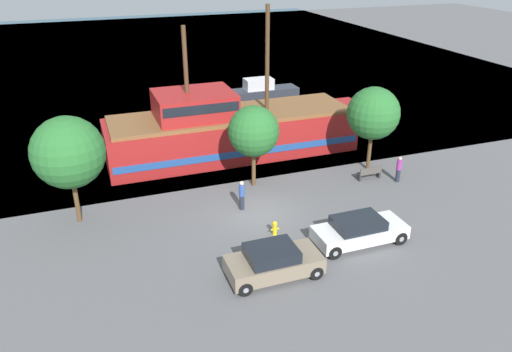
{
  "coord_description": "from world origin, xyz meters",
  "views": [
    {
      "loc": [
        -8.24,
        -22.35,
        13.39
      ],
      "look_at": [
        0.62,
        2.0,
        1.2
      ],
      "focal_mm": 35.0,
      "sensor_mm": 36.0,
      "label": 1
    }
  ],
  "objects_px": {
    "fire_hydrant": "(275,228)",
    "pedestrian_walking_near": "(399,169)",
    "parked_car_curb_front": "(359,230)",
    "bench_promenade_east": "(370,173)",
    "moored_boat_dockside": "(262,92)",
    "parked_car_curb_mid": "(273,262)",
    "pirate_ship": "(230,130)",
    "pedestrian_walking_far": "(242,195)"
  },
  "relations": [
    {
      "from": "fire_hydrant",
      "to": "pedestrian_walking_near",
      "type": "xyz_separation_m",
      "value": [
        9.41,
        3.15,
        0.42
      ]
    },
    {
      "from": "parked_car_curb_front",
      "to": "bench_promenade_east",
      "type": "height_order",
      "value": "parked_car_curb_front"
    },
    {
      "from": "moored_boat_dockside",
      "to": "pedestrian_walking_near",
      "type": "height_order",
      "value": "moored_boat_dockside"
    },
    {
      "from": "parked_car_curb_mid",
      "to": "pedestrian_walking_near",
      "type": "relative_size",
      "value": 2.54
    },
    {
      "from": "moored_boat_dockside",
      "to": "fire_hydrant",
      "type": "relative_size",
      "value": 8.47
    },
    {
      "from": "parked_car_curb_front",
      "to": "fire_hydrant",
      "type": "xyz_separation_m",
      "value": [
        -3.58,
        2.08,
        -0.28
      ]
    },
    {
      "from": "pedestrian_walking_near",
      "to": "bench_promenade_east",
      "type": "bearing_deg",
      "value": 149.59
    },
    {
      "from": "pirate_ship",
      "to": "parked_car_curb_front",
      "type": "bearing_deg",
      "value": -79.17
    },
    {
      "from": "parked_car_curb_mid",
      "to": "fire_hydrant",
      "type": "height_order",
      "value": "parked_car_curb_mid"
    },
    {
      "from": "pirate_ship",
      "to": "parked_car_curb_mid",
      "type": "height_order",
      "value": "pirate_ship"
    },
    {
      "from": "bench_promenade_east",
      "to": "pedestrian_walking_far",
      "type": "height_order",
      "value": "pedestrian_walking_far"
    },
    {
      "from": "parked_car_curb_front",
      "to": "bench_promenade_east",
      "type": "bearing_deg",
      "value": 54.37
    },
    {
      "from": "pedestrian_walking_near",
      "to": "pedestrian_walking_far",
      "type": "relative_size",
      "value": 0.96
    },
    {
      "from": "moored_boat_dockside",
      "to": "parked_car_curb_front",
      "type": "distance_m",
      "value": 24.77
    },
    {
      "from": "parked_car_curb_mid",
      "to": "pedestrian_walking_far",
      "type": "relative_size",
      "value": 2.44
    },
    {
      "from": "pedestrian_walking_near",
      "to": "pedestrian_walking_far",
      "type": "distance_m",
      "value": 10.13
    },
    {
      "from": "moored_boat_dockside",
      "to": "bench_promenade_east",
      "type": "relative_size",
      "value": 4.32
    },
    {
      "from": "pirate_ship",
      "to": "bench_promenade_east",
      "type": "xyz_separation_m",
      "value": [
        6.86,
        -6.96,
        -1.31
      ]
    },
    {
      "from": "pedestrian_walking_near",
      "to": "pirate_ship",
      "type": "bearing_deg",
      "value": 136.77
    },
    {
      "from": "fire_hydrant",
      "to": "pedestrian_walking_far",
      "type": "bearing_deg",
      "value": 103.09
    },
    {
      "from": "pirate_ship",
      "to": "parked_car_curb_mid",
      "type": "relative_size",
      "value": 4.38
    },
    {
      "from": "fire_hydrant",
      "to": "bench_promenade_east",
      "type": "bearing_deg",
      "value": 26.77
    },
    {
      "from": "pirate_ship",
      "to": "pedestrian_walking_near",
      "type": "relative_size",
      "value": 11.12
    },
    {
      "from": "parked_car_curb_mid",
      "to": "pedestrian_walking_far",
      "type": "xyz_separation_m",
      "value": [
        0.63,
        6.21,
        0.14
      ]
    },
    {
      "from": "parked_car_curb_mid",
      "to": "pedestrian_walking_near",
      "type": "xyz_separation_m",
      "value": [
        10.75,
        6.29,
        0.1
      ]
    },
    {
      "from": "bench_promenade_east",
      "to": "pedestrian_walking_near",
      "type": "bearing_deg",
      "value": -30.41
    },
    {
      "from": "moored_boat_dockside",
      "to": "bench_promenade_east",
      "type": "xyz_separation_m",
      "value": [
        0.19,
        -18.34,
        -0.35
      ]
    },
    {
      "from": "moored_boat_dockside",
      "to": "parked_car_curb_front",
      "type": "height_order",
      "value": "moored_boat_dockside"
    },
    {
      "from": "pirate_ship",
      "to": "bench_promenade_east",
      "type": "distance_m",
      "value": 9.86
    },
    {
      "from": "pirate_ship",
      "to": "bench_promenade_east",
      "type": "relative_size",
      "value": 12.14
    },
    {
      "from": "parked_car_curb_front",
      "to": "bench_promenade_east",
      "type": "relative_size",
      "value": 3.03
    },
    {
      "from": "parked_car_curb_mid",
      "to": "pedestrian_walking_near",
      "type": "bearing_deg",
      "value": 30.33
    },
    {
      "from": "parked_car_curb_mid",
      "to": "fire_hydrant",
      "type": "xyz_separation_m",
      "value": [
        1.34,
        3.14,
        -0.32
      ]
    },
    {
      "from": "parked_car_curb_mid",
      "to": "fire_hydrant",
      "type": "distance_m",
      "value": 3.43
    },
    {
      "from": "parked_car_curb_front",
      "to": "pedestrian_walking_near",
      "type": "xyz_separation_m",
      "value": [
        5.83,
        5.22,
        0.13
      ]
    },
    {
      "from": "parked_car_curb_front",
      "to": "pedestrian_walking_near",
      "type": "distance_m",
      "value": 7.83
    },
    {
      "from": "pirate_ship",
      "to": "pedestrian_walking_near",
      "type": "bearing_deg",
      "value": -43.23
    },
    {
      "from": "pedestrian_walking_near",
      "to": "moored_boat_dockside",
      "type": "bearing_deg",
      "value": 94.94
    },
    {
      "from": "moored_boat_dockside",
      "to": "pedestrian_walking_far",
      "type": "distance_m",
      "value": 21.05
    },
    {
      "from": "pirate_ship",
      "to": "pedestrian_walking_near",
      "type": "distance_m",
      "value": 11.46
    },
    {
      "from": "bench_promenade_east",
      "to": "pedestrian_walking_near",
      "type": "distance_m",
      "value": 1.75
    },
    {
      "from": "pedestrian_walking_far",
      "to": "moored_boat_dockside",
      "type": "bearing_deg",
      "value": 66.29
    }
  ]
}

